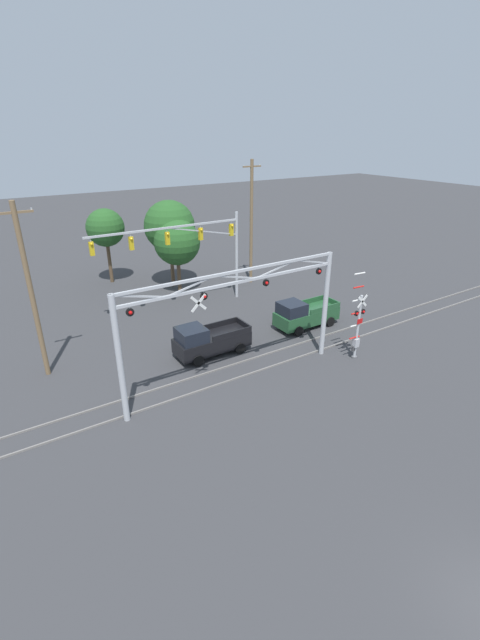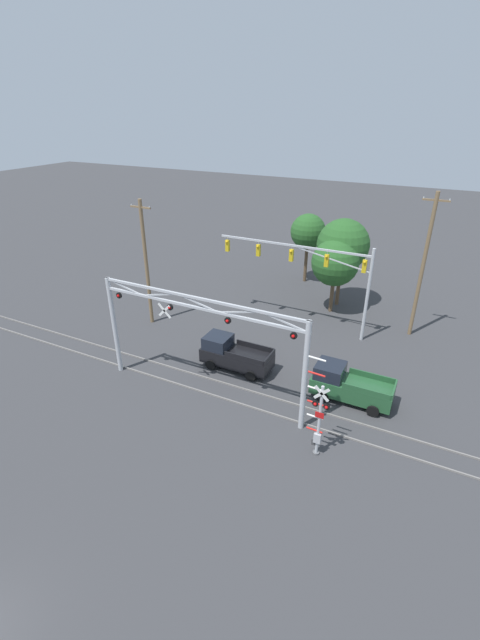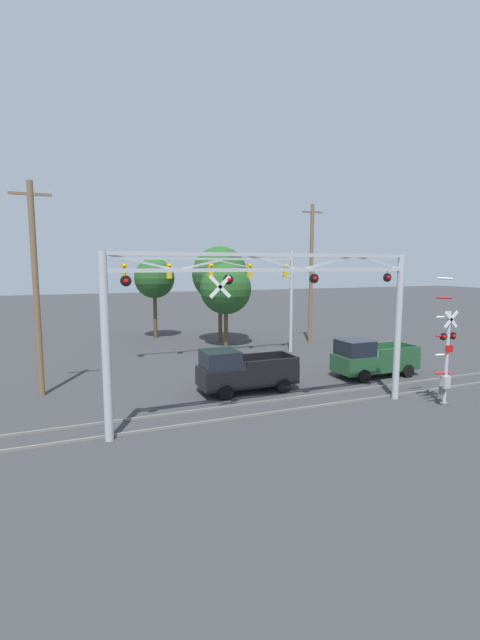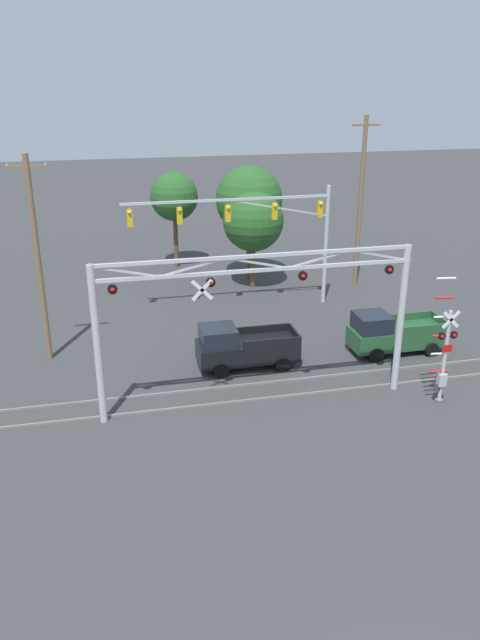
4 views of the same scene
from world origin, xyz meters
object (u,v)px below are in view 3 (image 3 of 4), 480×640
(traffic_signal_span, at_px, (245,281))
(background_tree_far_left_verge, at_px, (154,279))
(pickup_truck_lead, at_px, (243,371))
(pickup_truck_following, at_px, (371,359))
(crossing_signal_mast, at_px, (446,358))
(background_tree_far_right_verge, at_px, (220,274))
(utility_pole_left, at_px, (36,288))
(crossing_gantry, at_px, (272,311))
(background_tree_beyond_span, at_px, (226,289))
(utility_pole_right, at_px, (311,273))

(traffic_signal_span, height_order, background_tree_far_left_verge, traffic_signal_span)
(pickup_truck_lead, height_order, pickup_truck_following, same)
(crossing_signal_mast, height_order, pickup_truck_following, crossing_signal_mast)
(pickup_truck_lead, relative_size, background_tree_far_left_verge, 0.71)
(traffic_signal_span, bearing_deg, pickup_truck_following, -60.51)
(background_tree_far_left_verge, bearing_deg, background_tree_far_right_verge, -42.79)
(crossing_signal_mast, xyz_separation_m, traffic_signal_span, (-4.14, 13.09, 3.05))
(traffic_signal_span, height_order, utility_pole_left, utility_pole_left)
(crossing_gantry, distance_m, traffic_signal_span, 12.12)
(utility_pole_left, height_order, background_tree_far_left_verge, utility_pole_left)
(pickup_truck_following, distance_m, background_tree_beyond_span, 12.96)
(utility_pole_left, relative_size, background_tree_far_left_verge, 1.47)
(background_tree_far_left_verge, bearing_deg, crossing_gantry, -88.28)
(background_tree_beyond_span, distance_m, background_tree_far_right_verge, 1.96)
(crossing_gantry, distance_m, background_tree_far_left_verge, 21.20)
(crossing_signal_mast, distance_m, pickup_truck_following, 5.39)
(background_tree_far_left_verge, bearing_deg, utility_pole_right, -32.49)
(pickup_truck_lead, bearing_deg, traffic_signal_span, 66.63)
(pickup_truck_lead, bearing_deg, utility_pole_left, 161.73)
(pickup_truck_lead, xyz_separation_m, utility_pole_left, (-9.15, 3.02, 4.14))
(crossing_signal_mast, bearing_deg, crossing_gantry, 168.66)
(background_tree_beyond_span, height_order, background_tree_far_left_verge, background_tree_far_left_verge)
(pickup_truck_following, xyz_separation_m, background_tree_far_left_verge, (-8.69, 17.47, 4.08))
(pickup_truck_following, xyz_separation_m, background_tree_beyond_span, (-4.36, 11.72, 3.41))
(utility_pole_right, relative_size, background_tree_far_left_verge, 1.60)
(pickup_truck_following, height_order, utility_pole_right, utility_pole_right)
(pickup_truck_following, height_order, utility_pole_left, utility_pole_left)
(traffic_signal_span, relative_size, background_tree_beyond_span, 1.90)
(traffic_signal_span, bearing_deg, background_tree_far_right_verge, 88.10)
(traffic_signal_span, distance_m, pickup_truck_lead, 9.46)
(traffic_signal_span, relative_size, utility_pole_right, 1.11)
(crossing_gantry, height_order, pickup_truck_following, crossing_gantry)
(traffic_signal_span, bearing_deg, crossing_signal_mast, -72.45)
(crossing_gantry, relative_size, utility_pole_right, 1.21)
(pickup_truck_lead, distance_m, background_tree_beyond_span, 12.65)
(utility_pole_left, relative_size, utility_pole_right, 0.92)
(background_tree_far_right_verge, bearing_deg, utility_pole_left, -140.96)
(traffic_signal_span, bearing_deg, utility_pole_right, 20.95)
(crossing_gantry, bearing_deg, crossing_signal_mast, -11.34)
(pickup_truck_lead, bearing_deg, pickup_truck_following, -0.25)
(crossing_gantry, height_order, utility_pole_left, utility_pole_left)
(crossing_signal_mast, distance_m, background_tree_far_left_verge, 24.42)
(crossing_signal_mast, height_order, background_tree_far_left_verge, background_tree_far_left_verge)
(traffic_signal_span, height_order, utility_pole_right, utility_pole_right)
(background_tree_beyond_span, bearing_deg, utility_pole_right, -10.82)
(utility_pole_left, distance_m, background_tree_far_left_verge, 16.62)
(crossing_signal_mast, xyz_separation_m, background_tree_far_left_verge, (-8.40, 22.74, 2.97))
(crossing_gantry, distance_m, background_tree_beyond_span, 15.86)
(crossing_gantry, xyz_separation_m, background_tree_beyond_span, (3.69, 15.42, 0.05))
(utility_pole_left, relative_size, background_tree_beyond_span, 1.56)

